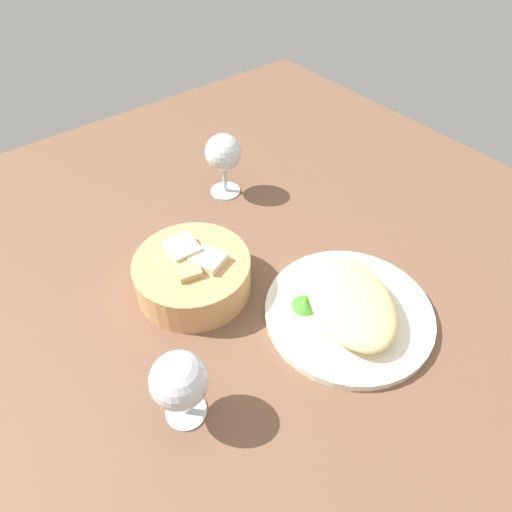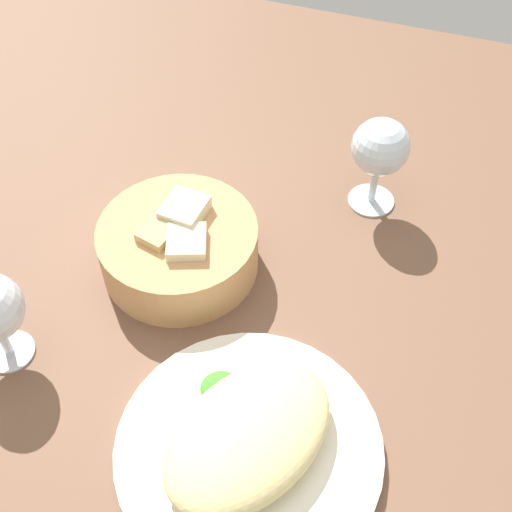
# 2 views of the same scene
# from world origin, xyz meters

# --- Properties ---
(ground_plane) EXTENTS (1.40, 1.40, 0.02)m
(ground_plane) POSITION_xyz_m (0.00, 0.00, -0.01)
(ground_plane) COLOR brown
(plate) EXTENTS (0.27, 0.27, 0.01)m
(plate) POSITION_xyz_m (-0.15, -0.10, 0.01)
(plate) COLOR white
(plate) RESTS_ON ground_plane
(omelette) EXTENTS (0.23, 0.20, 0.05)m
(omelette) POSITION_xyz_m (-0.15, -0.10, 0.04)
(omelette) COLOR #EBD88E
(omelette) RESTS_ON plate
(lettuce_garnish) EXTENTS (0.04, 0.04, 0.01)m
(lettuce_garnish) POSITION_xyz_m (-0.10, -0.05, 0.02)
(lettuce_garnish) COLOR #408C2B
(lettuce_garnish) RESTS_ON plate
(bread_basket) EXTENTS (0.19, 0.19, 0.08)m
(bread_basket) POSITION_xyz_m (0.06, 0.07, 0.04)
(bread_basket) COLOR tan
(bread_basket) RESTS_ON ground_plane
(wine_glass_near) EXTENTS (0.07, 0.07, 0.13)m
(wine_glass_near) POSITION_xyz_m (0.25, -0.14, 0.09)
(wine_glass_near) COLOR silver
(wine_glass_near) RESTS_ON ground_plane
(wine_glass_far) EXTENTS (0.08, 0.08, 0.12)m
(wine_glass_far) POSITION_xyz_m (-0.13, 0.20, 0.08)
(wine_glass_far) COLOR silver
(wine_glass_far) RESTS_ON ground_plane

